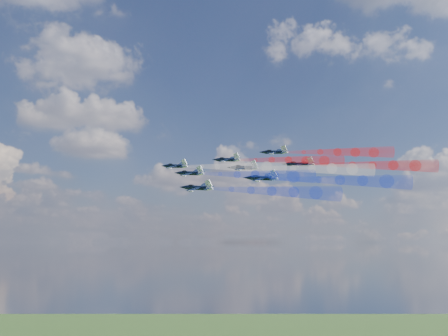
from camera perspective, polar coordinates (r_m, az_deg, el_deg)
name	(u,v)px	position (r m, az deg, el deg)	size (l,w,h in m)	color
jet_lead	(175,166)	(177.92, -5.43, 0.22)	(9.37, 11.71, 3.12)	black
trail_lead	(233,167)	(164.85, 1.02, 0.12)	(3.90, 36.20, 3.90)	white
jet_inner_left	(190,173)	(161.72, -3.79, -0.58)	(9.37, 11.71, 3.12)	black
trail_inner_left	(255,175)	(149.35, 3.48, -0.76)	(3.90, 36.20, 3.90)	#1831D1
jet_inner_right	(227,160)	(178.06, 0.34, 0.92)	(9.37, 11.71, 3.12)	black
trail_inner_right	(288,160)	(167.05, 7.16, 0.87)	(3.90, 36.20, 3.90)	red
jet_outer_left	(197,188)	(143.96, -2.99, -2.21)	(9.37, 11.71, 3.12)	black
trail_outer_left	(272,191)	(132.06, 5.33, -2.56)	(3.90, 36.20, 3.90)	#1831D1
jet_center_third	(243,168)	(163.61, 2.18, 0.04)	(9.37, 11.71, 3.12)	black
trail_center_third	(312,169)	(153.41, 9.74, -0.09)	(3.90, 36.20, 3.90)	white
jet_outer_right	(274,152)	(183.53, 5.61, 1.77)	(9.37, 11.71, 3.12)	black
trail_outer_right	(338,152)	(174.47, 12.48, 1.75)	(3.90, 36.20, 3.90)	red
jet_rear_left	(262,178)	(147.86, 4.20, -1.12)	(9.37, 11.71, 3.12)	black
trail_rear_left	(340,180)	(138.59, 12.75, -1.34)	(3.90, 36.20, 3.90)	#1831D1
jet_rear_right	(299,164)	(165.10, 8.33, 0.41)	(9.37, 11.71, 3.12)	black
trail_rear_right	(372,165)	(157.25, 16.13, 0.31)	(3.90, 36.20, 3.90)	red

